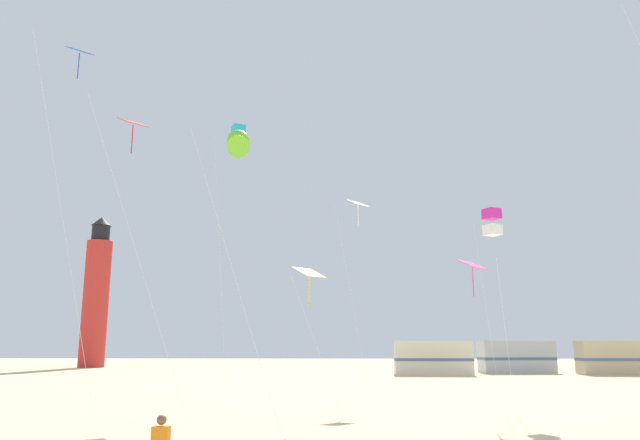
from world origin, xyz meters
TOP-DOWN VIEW (x-y plane):
  - kite_diamond_white at (2.68, 23.42)m, footprint 1.84×1.84m
  - kite_box_magenta at (8.22, 18.50)m, footprint 1.17×1.17m
  - kite_diamond_scarlet at (-5.85, 14.07)m, footprint 3.31×3.31m
  - kite_diamond_blue at (-8.52, 14.87)m, footprint 2.92×2.63m
  - kite_tube_lime at (-1.59, 11.92)m, footprint 2.83×2.97m
  - kite_box_cyan at (-3.51, 22.93)m, footprint 1.66×1.66m
  - kite_diamond_rainbow at (6.73, 15.82)m, footprint 2.04×2.04m
  - kite_diamond_gold at (0.63, 14.52)m, footprint 1.85×1.81m
  - lighthouse_distant at (-25.39, 59.88)m, footprint 2.80×2.80m
  - rv_van_cream at (9.65, 45.33)m, footprint 6.51×2.54m
  - rv_van_silver at (17.58, 48.65)m, footprint 6.61×2.87m
  - rv_van_tan at (25.27, 45.85)m, footprint 6.47×2.44m

SIDE VIEW (x-z plane):
  - rv_van_cream at x=9.65m, z-range -0.01..2.79m
  - rv_van_silver at x=17.58m, z-range -0.01..2.79m
  - rv_van_tan at x=25.27m, z-range -0.01..2.79m
  - kite_diamond_gold at x=0.63m, z-range 2.26..7.51m
  - kite_diamond_rainbow at x=6.73m, z-range 2.45..8.13m
  - kite_box_magenta at x=8.22m, z-range 3.52..11.73m
  - lighthouse_distant at x=-25.39m, z-range -0.56..16.24m
  - kite_tube_lime at x=-1.59m, z-range 4.12..13.76m
  - kite_diamond_white at x=2.68m, z-range 4.32..14.19m
  - kite_diamond_scarlet at x=-5.85m, z-range 4.71..15.55m
  - kite_box_cyan at x=-3.51m, z-range 6.27..20.04m
  - kite_diamond_blue at x=-8.52m, z-range 6.12..20.30m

